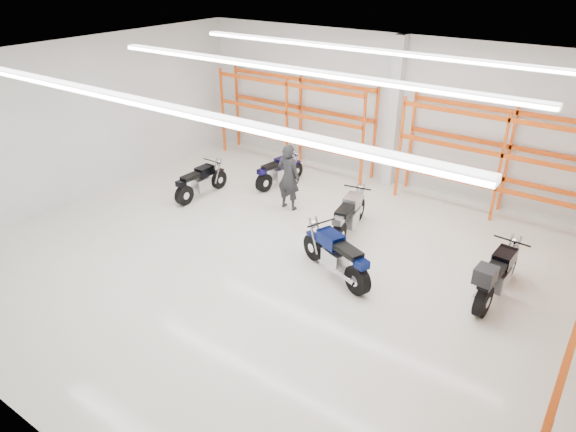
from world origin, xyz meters
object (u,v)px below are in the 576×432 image
Objects in this scene: motorcycle_back_c at (348,217)px; motorcycle_back_b at (278,172)px; motorcycle_back_a at (199,183)px; standing_man at (289,177)px; motorcycle_back_d at (495,277)px; structural_column at (394,113)px; motorcycle_main at (337,257)px.

motorcycle_back_b is at bearing 155.76° from motorcycle_back_c.
motorcycle_back_a is 2.77m from standing_man.
motorcycle_back_d is (7.18, -2.26, 0.14)m from motorcycle_back_b.
structural_column is (1.54, 3.29, 1.30)m from standing_man.
motorcycle_back_b is 7.53m from motorcycle_back_d.
motorcycle_back_b is 1.68m from standing_man.
motorcycle_back_c is 4.12m from structural_column.
structural_column reaches higher than motorcycle_back_b.
motorcycle_main reaches higher than motorcycle_back_c.
motorcycle_main is 0.49× the size of structural_column.
structural_column reaches higher than standing_man.
standing_man is at bearing 141.97° from motorcycle_main.
structural_column reaches higher than motorcycle_back_d.
motorcycle_back_b is at bearing 162.50° from motorcycle_back_d.
motorcycle_back_a is 1.07× the size of standing_man.
motorcycle_back_d reaches higher than motorcycle_back_c.
motorcycle_back_a is 0.45× the size of structural_column.
structural_column is (4.11, 4.22, 1.78)m from motorcycle_back_a.
motorcycle_back_c is at bearing 168.69° from motorcycle_back_d.
motorcycle_back_c is at bearing 167.89° from standing_man.
motorcycle_back_b is 3.92m from structural_column.
motorcycle_back_a is 1.04× the size of motorcycle_back_b.
motorcycle_main reaches higher than motorcycle_back_b.
motorcycle_back_d reaches higher than motorcycle_back_a.
motorcycle_back_d is 6.53m from structural_column.
structural_column is at bearing 103.88° from motorcycle_main.
standing_man is at bearing 19.91° from motorcycle_back_a.
motorcycle_main is 0.98× the size of motorcycle_back_c.
motorcycle_back_c is 2.22m from standing_man.
standing_man is at bearing 169.02° from motorcycle_back_d.
motorcycle_main is 3.29m from motorcycle_back_d.
structural_column is (-0.60, 3.68, 1.74)m from motorcycle_back_c.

